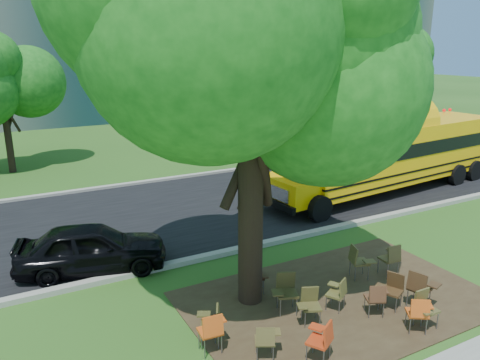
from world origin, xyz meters
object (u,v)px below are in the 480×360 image
chair_7 (420,286)px  chair_12 (358,259)px  chair_2 (322,337)px  main_tree (251,74)px  chair_6 (392,287)px  chair_8 (213,321)px  chair_5 (424,306)px  chair_14 (419,311)px  chair_13 (391,256)px  chair_9 (286,289)px  chair_4 (377,296)px  chair_0 (212,328)px  chair_10 (255,273)px  chair_11 (338,291)px  school_bus (395,152)px  chair_1 (266,339)px  chair_3 (310,302)px  black_car (92,248)px

chair_7 → chair_12: chair_7 is taller
chair_2 → chair_7: 3.12m
main_tree → chair_7: 6.01m
chair_6 → chair_8: size_ratio=1.00×
chair_7 → chair_8: size_ratio=1.11×
chair_7 → chair_8: chair_7 is taller
chair_5 → chair_14: (-0.25, -0.09, -0.01)m
chair_5 → chair_13: 2.33m
chair_9 → chair_4: bearing=167.7°
chair_0 → chair_13: size_ratio=1.00×
chair_10 → chair_11: 2.01m
chair_6 → chair_11: size_ratio=1.07×
school_bus → chair_14: (-7.18, -7.73, -1.08)m
chair_1 → chair_7: bearing=25.9°
school_bus → chair_13: 8.12m
chair_3 → chair_12: size_ratio=0.90×
main_tree → chair_2: main_tree is taller
chair_14 → chair_13: bearing=89.8°
chair_8 → chair_9: chair_9 is taller
chair_0 → chair_8: (0.13, 0.26, -0.03)m
main_tree → school_bus: bearing=27.3°
chair_6 → main_tree: bearing=30.9°
chair_0 → black_car: 4.85m
chair_2 → main_tree: bearing=60.7°
chair_13 → black_car: black_car is taller
main_tree → chair_7: (3.18, -2.13, -4.63)m
chair_11 → chair_0: bearing=151.0°
chair_1 → chair_14: chair_14 is taller
chair_8 → chair_11: size_ratio=1.07×
chair_2 → chair_3: 1.29m
chair_4 → chair_9: size_ratio=0.87×
chair_6 → chair_10: bearing=23.9°
chair_14 → chair_9: bearing=167.6°
chair_11 → chair_12: bearing=3.2°
chair_7 → chair_8: (-4.65, 1.03, -0.06)m
chair_0 → chair_4: bearing=-3.6°
chair_1 → chair_14: size_ratio=0.92×
chair_2 → chair_12: 3.58m
chair_4 → chair_11: 0.83m
chair_12 → chair_7: bearing=27.7°
chair_3 → chair_8: size_ratio=0.97×
chair_1 → chair_3: size_ratio=0.94×
chair_8 → chair_9: size_ratio=0.91×
chair_0 → chair_2: size_ratio=1.03×
chair_8 → chair_14: size_ratio=1.01×
chair_1 → chair_14: bearing=14.4°
chair_5 → chair_11: (-1.15, 1.38, -0.04)m
chair_1 → black_car: size_ratio=0.20×
chair_6 → chair_9: size_ratio=0.91×
chair_6 → chair_7: (0.51, -0.34, 0.06)m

